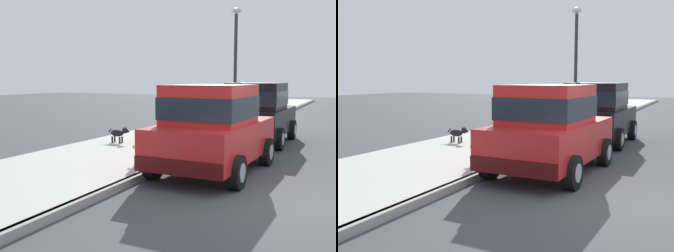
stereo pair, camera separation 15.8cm
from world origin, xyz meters
The scene contains 8 objects.
ground_plane centered at (0.00, 0.00, 0.00)m, with size 80.00×80.00×0.00m, color #424247.
curb centered at (-3.20, 0.00, 0.07)m, with size 0.16×64.00×0.14m, color gray.
sidewalk centered at (-5.00, 0.00, 0.07)m, with size 3.60×64.00×0.14m, color #B7B5AD.
car_red_hatchback centered at (-2.12, 1.29, 0.98)m, with size 2.02×3.84×1.88m.
car_black_hatchback centered at (-2.21, 5.73, 0.98)m, with size 1.96×3.80×1.88m.
dog_black centered at (-5.66, 3.11, 0.43)m, with size 0.76×0.23×0.49m.
fire_hydrant centered at (-3.65, 0.83, 0.48)m, with size 0.34×0.24×0.72m.
street_lamp centered at (-3.55, 7.73, 2.91)m, with size 0.36×0.36×4.42m.
Camera 1 is at (0.68, -6.69, 1.99)m, focal length 42.76 mm.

